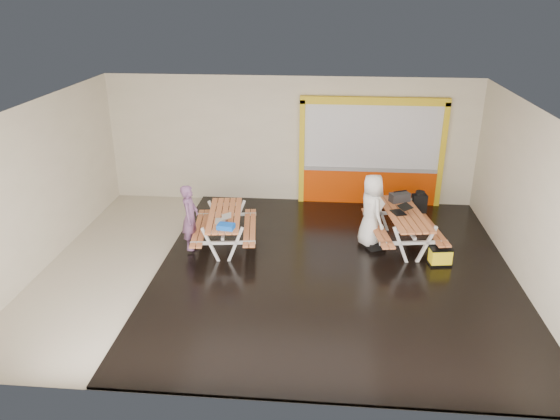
# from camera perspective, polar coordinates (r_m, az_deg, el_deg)

# --- Properties ---
(room) EXTENTS (10.02, 8.02, 3.52)m
(room) POSITION_cam_1_polar(r_m,az_deg,el_deg) (10.83, -0.42, 1.84)
(room) COLOR beige
(room) RESTS_ON ground
(deck) EXTENTS (7.50, 7.98, 0.05)m
(deck) POSITION_cam_1_polar(r_m,az_deg,el_deg) (11.51, 5.85, -6.42)
(deck) COLOR black
(deck) RESTS_ON room
(kiosk) EXTENTS (3.88, 0.16, 3.00)m
(kiosk) POSITION_cam_1_polar(r_m,az_deg,el_deg) (14.66, 9.71, 5.86)
(kiosk) COLOR #D53A02
(kiosk) RESTS_ON room
(picnic_table_left) EXTENTS (1.64, 2.23, 0.83)m
(picnic_table_left) POSITION_cam_1_polar(r_m,az_deg,el_deg) (12.30, -5.92, -1.28)
(picnic_table_left) COLOR #DC7941
(picnic_table_left) RESTS_ON deck
(picnic_table_right) EXTENTS (1.81, 2.40, 0.88)m
(picnic_table_right) POSITION_cam_1_polar(r_m,az_deg,el_deg) (12.54, 13.09, -1.12)
(picnic_table_right) COLOR #DC7941
(picnic_table_right) RESTS_ON deck
(person_left) EXTENTS (0.37, 0.56, 1.51)m
(person_left) POSITION_cam_1_polar(r_m,az_deg,el_deg) (12.08, -9.61, -0.77)
(person_left) COLOR #784E79
(person_left) RESTS_ON deck
(person_right) EXTENTS (0.80, 0.98, 1.72)m
(person_right) POSITION_cam_1_polar(r_m,az_deg,el_deg) (12.31, 9.77, -0.06)
(person_right) COLOR white
(person_right) RESTS_ON deck
(laptop_left) EXTENTS (0.40, 0.38, 0.15)m
(laptop_left) POSITION_cam_1_polar(r_m,az_deg,el_deg) (11.84, -6.17, -0.99)
(laptop_left) COLOR silver
(laptop_left) RESTS_ON picnic_table_left
(laptop_right) EXTENTS (0.51, 0.48, 0.17)m
(laptop_right) POSITION_cam_1_polar(r_m,az_deg,el_deg) (12.40, 12.80, -0.04)
(laptop_right) COLOR black
(laptop_right) RESTS_ON picnic_table_right
(blue_pouch) EXTENTS (0.39, 0.30, 0.10)m
(blue_pouch) POSITION_cam_1_polar(r_m,az_deg,el_deg) (11.47, -5.81, -1.77)
(blue_pouch) COLOR blue
(blue_pouch) RESTS_ON picnic_table_left
(toolbox) EXTENTS (0.53, 0.41, 0.27)m
(toolbox) POSITION_cam_1_polar(r_m,az_deg,el_deg) (13.04, 12.69, 1.35)
(toolbox) COLOR black
(toolbox) RESTS_ON picnic_table_right
(backpack) EXTENTS (0.37, 0.27, 0.58)m
(backpack) POSITION_cam_1_polar(r_m,az_deg,el_deg) (13.35, 14.68, 0.76)
(backpack) COLOR black
(backpack) RESTS_ON picnic_table_right
(dark_case) EXTENTS (0.48, 0.43, 0.15)m
(dark_case) POSITION_cam_1_polar(r_m,az_deg,el_deg) (12.48, 10.22, -3.75)
(dark_case) COLOR black
(dark_case) RESTS_ON deck
(fluke_bag) EXTENTS (0.51, 0.37, 0.40)m
(fluke_bag) POSITION_cam_1_polar(r_m,az_deg,el_deg) (12.05, 16.79, -4.77)
(fluke_bag) COLOR black
(fluke_bag) RESTS_ON deck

